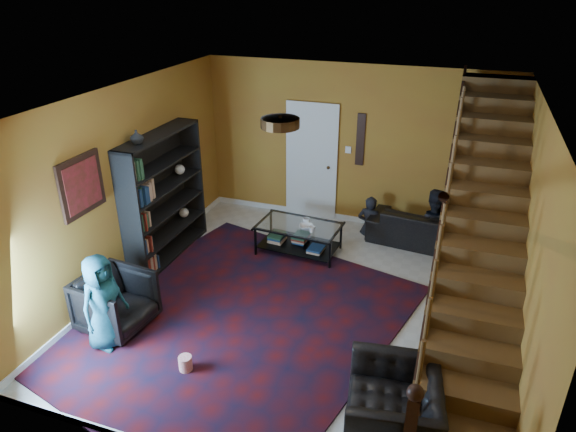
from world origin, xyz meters
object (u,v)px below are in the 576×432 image
(bookshelf, at_px, (165,199))
(sofa, at_px, (431,229))
(armchair_right, at_px, (393,406))
(armchair_left, at_px, (116,302))
(coffee_table, at_px, (299,236))

(bookshelf, height_order, sofa, bookshelf)
(bookshelf, xyz_separation_m, armchair_right, (3.90, -2.37, -0.64))
(armchair_left, height_order, coffee_table, armchair_left)
(armchair_right, bearing_deg, coffee_table, -156.20)
(armchair_left, relative_size, coffee_table, 0.61)
(sofa, xyz_separation_m, armchair_left, (-3.55, -3.55, 0.08))
(armchair_right, bearing_deg, bookshelf, -129.91)
(coffee_table, bearing_deg, sofa, 25.87)
(armchair_left, bearing_deg, bookshelf, 17.04)
(armchair_left, xyz_separation_m, coffee_table, (1.57, 2.59, -0.09))
(coffee_table, bearing_deg, bookshelf, -158.97)
(sofa, height_order, armchair_right, armchair_right)
(bookshelf, relative_size, coffee_table, 1.50)
(bookshelf, distance_m, coffee_table, 2.17)
(armchair_left, relative_size, armchair_right, 0.81)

